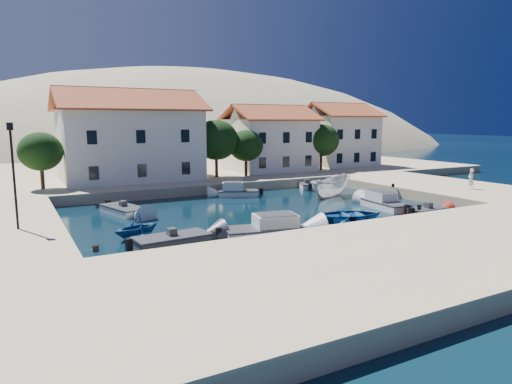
% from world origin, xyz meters
% --- Properties ---
extents(ground, '(400.00, 400.00, 0.00)m').
position_xyz_m(ground, '(0.00, 0.00, 0.00)').
color(ground, black).
rests_on(ground, ground).
extents(quay_south, '(52.00, 12.00, 1.00)m').
position_xyz_m(quay_south, '(0.00, -6.00, 0.50)').
color(quay_south, beige).
rests_on(quay_south, ground).
extents(quay_east, '(11.00, 20.00, 1.00)m').
position_xyz_m(quay_east, '(20.50, 10.00, 0.50)').
color(quay_east, beige).
rests_on(quay_east, ground).
extents(quay_north, '(80.00, 36.00, 1.00)m').
position_xyz_m(quay_north, '(2.00, 38.00, 0.50)').
color(quay_north, beige).
rests_on(quay_north, ground).
extents(hills, '(254.00, 176.00, 99.00)m').
position_xyz_m(hills, '(20.64, 123.62, -23.40)').
color(hills, tan).
rests_on(hills, ground).
extents(building_left, '(14.70, 9.45, 9.70)m').
position_xyz_m(building_left, '(-6.00, 28.00, 5.94)').
color(building_left, white).
rests_on(building_left, quay_north).
extents(building_mid, '(10.50, 8.40, 8.30)m').
position_xyz_m(building_mid, '(12.00, 29.00, 5.22)').
color(building_mid, white).
rests_on(building_mid, quay_north).
extents(building_right, '(9.45, 8.40, 8.80)m').
position_xyz_m(building_right, '(24.00, 30.00, 5.47)').
color(building_right, white).
rests_on(building_right, quay_north).
extents(trees, '(37.30, 5.30, 6.45)m').
position_xyz_m(trees, '(4.51, 25.46, 4.84)').
color(trees, '#382314').
rests_on(trees, quay_north).
extents(lamppost, '(0.35, 0.25, 6.22)m').
position_xyz_m(lamppost, '(-17.50, 8.00, 4.75)').
color(lamppost, black).
rests_on(lamppost, quay_west).
extents(bollards, '(29.36, 9.56, 0.30)m').
position_xyz_m(bollards, '(2.80, 3.87, 1.15)').
color(bollards, black).
rests_on(bollards, ground).
extents(motorboat_grey_sw, '(4.58, 2.33, 1.25)m').
position_xyz_m(motorboat_grey_sw, '(-9.55, 3.57, 0.29)').
color(motorboat_grey_sw, '#35363B').
rests_on(motorboat_grey_sw, ground).
extents(cabin_cruiser_south, '(5.48, 3.21, 1.60)m').
position_xyz_m(cabin_cruiser_south, '(-3.69, 2.77, 0.48)').
color(cabin_cruiser_south, silver).
rests_on(cabin_cruiser_south, ground).
extents(rowboat_south, '(5.60, 4.60, 1.01)m').
position_xyz_m(rowboat_south, '(4.51, 4.03, 0.00)').
color(rowboat_south, navy).
rests_on(rowboat_south, ground).
extents(motorboat_red_se, '(3.17, 1.46, 1.25)m').
position_xyz_m(motorboat_red_se, '(10.69, 2.30, 0.30)').
color(motorboat_red_se, maroon).
rests_on(motorboat_red_se, ground).
extents(cabin_cruiser_east, '(2.37, 4.78, 1.60)m').
position_xyz_m(cabin_cruiser_east, '(9.85, 6.03, 0.48)').
color(cabin_cruiser_east, silver).
rests_on(cabin_cruiser_east, ground).
extents(boat_east, '(6.16, 4.03, 2.23)m').
position_xyz_m(boat_east, '(9.62, 13.11, 0.00)').
color(boat_east, silver).
rests_on(boat_east, ground).
extents(motorboat_white_ne, '(2.60, 3.42, 1.25)m').
position_xyz_m(motorboat_white_ne, '(10.72, 18.67, 0.30)').
color(motorboat_white_ne, silver).
rests_on(motorboat_white_ne, ground).
extents(rowboat_west, '(3.94, 3.70, 1.66)m').
position_xyz_m(rowboat_west, '(-10.92, 6.43, 0.00)').
color(rowboat_west, navy).
rests_on(rowboat_west, ground).
extents(motorboat_white_west, '(3.08, 4.78, 1.25)m').
position_xyz_m(motorboat_white_west, '(-9.96, 14.44, 0.29)').
color(motorboat_white_west, silver).
rests_on(motorboat_white_west, ground).
extents(cabin_cruiser_north, '(4.16, 3.14, 1.60)m').
position_xyz_m(cabin_cruiser_north, '(1.83, 17.64, 0.48)').
color(cabin_cruiser_north, silver).
rests_on(cabin_cruiser_north, ground).
extents(pedestrian, '(0.72, 0.50, 1.91)m').
position_xyz_m(pedestrian, '(20.28, 5.72, 1.96)').
color(pedestrian, beige).
rests_on(pedestrian, quay_east).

